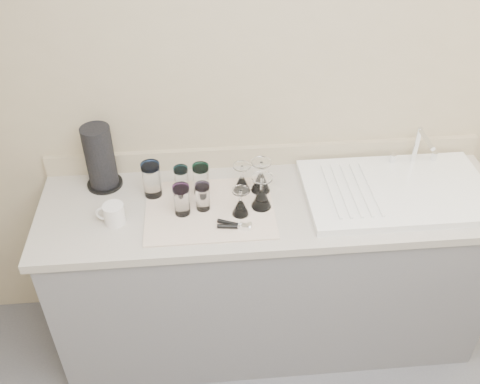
{
  "coord_description": "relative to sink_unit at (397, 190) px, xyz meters",
  "views": [
    {
      "loc": [
        -0.31,
        -0.6,
        2.39
      ],
      "look_at": [
        -0.16,
        1.15,
        1.0
      ],
      "focal_mm": 40.0,
      "sensor_mm": 36.0,
      "label": 1
    }
  ],
  "objects": [
    {
      "name": "goblet_front_left",
      "position": [
        -0.71,
        -0.08,
        0.03
      ],
      "size": [
        0.07,
        0.07,
        0.13
      ],
      "color": "white",
      "rests_on": "dish_towel"
    },
    {
      "name": "goblet_back_right",
      "position": [
        -0.6,
        0.07,
        0.04
      ],
      "size": [
        0.09,
        0.09,
        0.16
      ],
      "color": "white",
      "rests_on": "dish_towel"
    },
    {
      "name": "goblet_front_right",
      "position": [
        -0.61,
        -0.04,
        0.04
      ],
      "size": [
        0.09,
        0.09,
        0.16
      ],
      "color": "white",
      "rests_on": "dish_towel"
    },
    {
      "name": "paper_towel_roll",
      "position": [
        -1.31,
        0.18,
        0.13
      ],
      "size": [
        0.16,
        0.16,
        0.3
      ],
      "color": "black",
      "rests_on": "counter_unit"
    },
    {
      "name": "dish_towel",
      "position": [
        -0.84,
        -0.04,
        -0.02
      ],
      "size": [
        0.55,
        0.42,
        0.01
      ],
      "primitive_type": "cube",
      "color": "silver",
      "rests_on": "counter_unit"
    },
    {
      "name": "white_mug",
      "position": [
        -1.24,
        -0.08,
        0.03
      ],
      "size": [
        0.13,
        0.1,
        0.09
      ],
      "color": "silver",
      "rests_on": "counter_unit"
    },
    {
      "name": "counter_unit",
      "position": [
        -0.55,
        -0.0,
        -0.47
      ],
      "size": [
        2.06,
        0.62,
        0.9
      ],
      "color": "slate",
      "rests_on": "ground"
    },
    {
      "name": "tumbler_teal",
      "position": [
        -1.08,
        0.08,
        0.07
      ],
      "size": [
        0.08,
        0.08,
        0.16
      ],
      "color": "white",
      "rests_on": "dish_towel"
    },
    {
      "name": "goblet_back_left",
      "position": [
        -0.69,
        0.07,
        0.04
      ],
      "size": [
        0.08,
        0.08,
        0.14
      ],
      "color": "white",
      "rests_on": "dish_towel"
    },
    {
      "name": "tumbler_cyan",
      "position": [
        -0.95,
        0.09,
        0.05
      ],
      "size": [
        0.06,
        0.06,
        0.13
      ],
      "color": "white",
      "rests_on": "dish_towel"
    },
    {
      "name": "can_opener",
      "position": [
        -0.74,
        -0.17,
        -0.0
      ],
      "size": [
        0.14,
        0.08,
        0.02
      ],
      "color": "silver",
      "rests_on": "dish_towel"
    },
    {
      "name": "tumbler_purple",
      "position": [
        -0.87,
        0.08,
        0.06
      ],
      "size": [
        0.07,
        0.07,
        0.14
      ],
      "color": "white",
      "rests_on": "dish_towel"
    },
    {
      "name": "sink_unit",
      "position": [
        0.0,
        0.0,
        0.0
      ],
      "size": [
        0.82,
        0.5,
        0.22
      ],
      "color": "white",
      "rests_on": "counter_unit"
    },
    {
      "name": "tumbler_blue",
      "position": [
        -0.95,
        -0.06,
        0.06
      ],
      "size": [
        0.07,
        0.07,
        0.14
      ],
      "color": "white",
      "rests_on": "dish_towel"
    },
    {
      "name": "tumbler_lavender",
      "position": [
        -0.86,
        -0.03,
        0.05
      ],
      "size": [
        0.06,
        0.06,
        0.13
      ],
      "color": "white",
      "rests_on": "dish_towel"
    },
    {
      "name": "room_envelope",
      "position": [
        -0.55,
        -1.2,
        0.64
      ],
      "size": [
        3.54,
        3.5,
        2.52
      ],
      "color": "#535358",
      "rests_on": "ground"
    }
  ]
}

